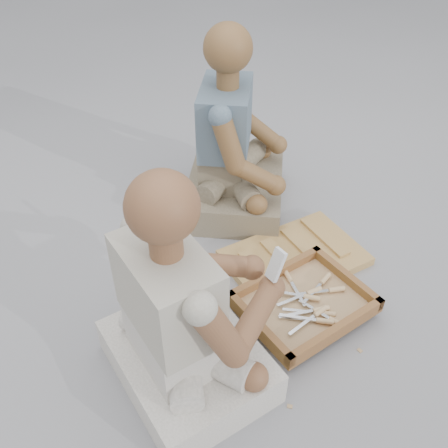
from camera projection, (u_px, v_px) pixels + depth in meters
ground at (250, 305)px, 2.20m from camera, size 60.00×60.00×0.00m
carved_panel at (294, 258)px, 2.40m from camera, size 0.69×0.51×0.04m
tool_tray at (304, 303)px, 2.12m from camera, size 0.54×0.44×0.07m
chisel_0 at (316, 310)px, 2.07m from camera, size 0.21×0.11×0.02m
chisel_1 at (332, 320)px, 2.03m from camera, size 0.06×0.22×0.02m
chisel_2 at (307, 297)px, 2.12m from camera, size 0.15×0.18×0.02m
chisel_3 at (322, 321)px, 2.03m from camera, size 0.17×0.17×0.02m
chisel_4 at (322, 313)px, 2.07m from camera, size 0.17×0.17×0.02m
chisel_5 at (323, 281)px, 2.19m from camera, size 0.22×0.07×0.02m
chisel_6 at (310, 293)px, 2.14m from camera, size 0.22×0.06×0.02m
chisel_7 at (319, 320)px, 2.02m from camera, size 0.16×0.18×0.02m
chisel_8 at (332, 290)px, 2.16m from camera, size 0.20×0.12×0.02m
chisel_9 at (290, 279)px, 2.21m from camera, size 0.09×0.21×0.02m
chisel_10 at (317, 314)px, 2.05m from camera, size 0.22×0.03×0.02m
wood_chip_0 at (360, 350)px, 2.01m from camera, size 0.02×0.02×0.00m
wood_chip_1 at (220, 332)px, 2.08m from camera, size 0.02×0.02×0.00m
wood_chip_2 at (208, 318)px, 2.14m from camera, size 0.02×0.02×0.00m
wood_chip_3 at (305, 306)px, 2.19m from camera, size 0.02×0.02×0.00m
wood_chip_4 at (279, 295)px, 2.24m from camera, size 0.02×0.02×0.00m
wood_chip_5 at (293, 355)px, 1.99m from camera, size 0.02×0.02×0.00m
wood_chip_6 at (272, 291)px, 2.26m from camera, size 0.02×0.02×0.00m
wood_chip_7 at (233, 273)px, 2.35m from camera, size 0.02×0.02×0.00m
wood_chip_8 at (334, 319)px, 2.13m from camera, size 0.02×0.02×0.00m
wood_chip_9 at (361, 298)px, 2.23m from camera, size 0.02×0.02×0.00m
wood_chip_10 at (227, 275)px, 2.34m from camera, size 0.02×0.02×0.00m
wood_chip_11 at (263, 319)px, 2.13m from camera, size 0.02×0.02×0.00m
wood_chip_12 at (230, 294)px, 2.24m from camera, size 0.02×0.02×0.00m
wood_chip_13 at (290, 406)px, 1.82m from camera, size 0.02×0.02×0.00m
wood_chip_14 at (339, 327)px, 2.10m from camera, size 0.02×0.02×0.00m
craftsman at (183, 320)px, 1.73m from camera, size 0.64×0.64×0.94m
companion at (233, 152)px, 2.57m from camera, size 0.79×0.79×0.98m
mobile_phone at (276, 265)px, 1.75m from camera, size 0.06×0.05×0.12m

